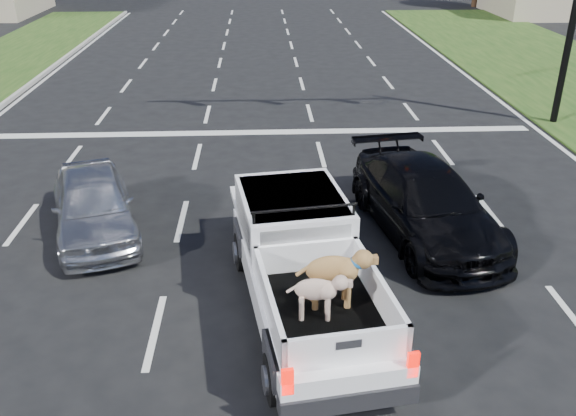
# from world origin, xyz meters

# --- Properties ---
(ground) EXTENTS (160.00, 160.00, 0.00)m
(ground) POSITION_xyz_m (0.00, 0.00, 0.00)
(ground) COLOR black
(ground) RESTS_ON ground
(road_markings) EXTENTS (17.75, 60.00, 0.01)m
(road_markings) POSITION_xyz_m (0.00, 6.56, 0.01)
(road_markings) COLOR silver
(road_markings) RESTS_ON ground
(pickup_truck) EXTENTS (2.58, 5.39, 1.94)m
(pickup_truck) POSITION_xyz_m (0.72, 0.54, 0.90)
(pickup_truck) COLOR black
(pickup_truck) RESTS_ON ground
(silver_sedan) EXTENTS (2.69, 4.25, 1.35)m
(silver_sedan) POSITION_xyz_m (-3.49, 3.51, 0.67)
(silver_sedan) COLOR silver
(silver_sedan) RESTS_ON ground
(black_coupe) EXTENTS (2.84, 5.26, 1.45)m
(black_coupe) POSITION_xyz_m (3.46, 3.18, 0.72)
(black_coupe) COLOR black
(black_coupe) RESTS_ON ground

